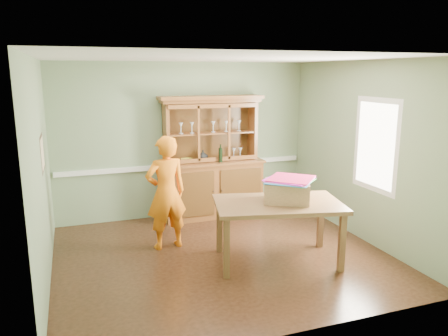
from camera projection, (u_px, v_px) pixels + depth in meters
name	position (u px, v px, depth m)	size (l,w,h in m)	color
floor	(222.00, 256.00, 6.13)	(4.50, 4.50, 0.00)	#4B2A18
ceiling	(222.00, 58.00, 5.55)	(4.50, 4.50, 0.00)	white
wall_back	(185.00, 140.00, 7.69)	(4.50, 4.50, 0.00)	gray
wall_left	(41.00, 174.00, 5.11)	(4.00, 4.00, 0.00)	gray
wall_right	(363.00, 152.00, 6.58)	(4.00, 4.00, 0.00)	gray
wall_front	(294.00, 203.00, 4.00)	(4.50, 4.50, 0.00)	gray
chair_rail	(186.00, 166.00, 7.76)	(4.41, 0.05, 0.08)	white
framed_map	(43.00, 153.00, 5.35)	(0.03, 0.60, 0.46)	#2F1F13
window_panel	(375.00, 145.00, 6.26)	(0.03, 0.96, 1.36)	white
china_hutch	(212.00, 175.00, 7.73)	(1.81, 0.60, 2.13)	brown
dining_table	(278.00, 209.00, 5.81)	(1.85, 1.34, 0.83)	brown
cardboard_box	(287.00, 191.00, 5.81)	(0.58, 0.47, 0.27)	tan
kite_stack	(291.00, 180.00, 5.76)	(0.78, 0.78, 0.04)	green
person	(166.00, 193.00, 6.27)	(0.60, 0.40, 1.66)	orange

